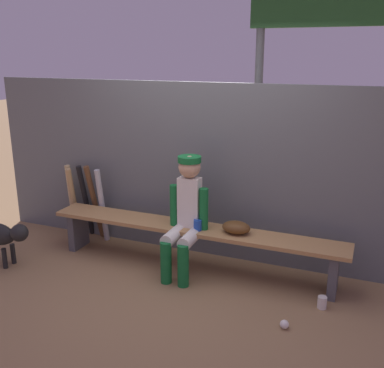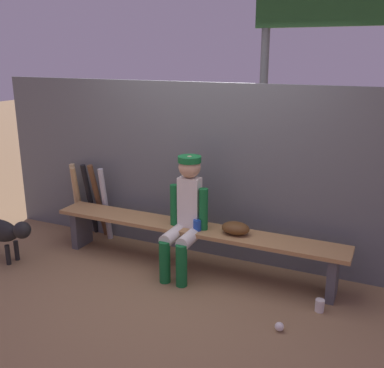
# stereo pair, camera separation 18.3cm
# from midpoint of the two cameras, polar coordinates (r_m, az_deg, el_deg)

# --- Properties ---
(ground_plane) EXTENTS (30.00, 30.00, 0.00)m
(ground_plane) POSITION_cam_midpoint_polar(r_m,az_deg,el_deg) (4.78, 1.11, -10.59)
(ground_plane) COLOR olive
(chainlink_fence) EXTENTS (5.28, 0.03, 1.88)m
(chainlink_fence) POSITION_cam_midpoint_polar(r_m,az_deg,el_deg) (4.79, 3.11, 1.51)
(chainlink_fence) COLOR #595E63
(chainlink_fence) RESTS_ON ground_plane
(dugout_bench) EXTENTS (3.12, 0.36, 0.46)m
(dugout_bench) POSITION_cam_midpoint_polar(r_m,az_deg,el_deg) (4.62, 1.14, -6.45)
(dugout_bench) COLOR #AD7F4C
(dugout_bench) RESTS_ON ground_plane
(player_seated) EXTENTS (0.41, 0.55, 1.20)m
(player_seated) POSITION_cam_midpoint_polar(r_m,az_deg,el_deg) (4.43, 0.28, -3.60)
(player_seated) COLOR silver
(player_seated) RESTS_ON ground_plane
(baseball_glove) EXTENTS (0.28, 0.20, 0.12)m
(baseball_glove) POSITION_cam_midpoint_polar(r_m,az_deg,el_deg) (4.41, 6.74, -5.59)
(baseball_glove) COLOR #593819
(baseball_glove) RESTS_ON dugout_bench
(bat_aluminum_silver) EXTENTS (0.09, 0.18, 0.89)m
(bat_aluminum_silver) POSITION_cam_midpoint_polar(r_m,az_deg,el_deg) (5.36, -9.97, -2.59)
(bat_aluminum_silver) COLOR #B7B7BC
(bat_aluminum_silver) RESTS_ON ground_plane
(bat_wood_dark) EXTENTS (0.11, 0.28, 0.93)m
(bat_wood_dark) POSITION_cam_midpoint_polar(r_m,az_deg,el_deg) (5.45, -10.85, -2.13)
(bat_wood_dark) COLOR brown
(bat_wood_dark) RESTS_ON ground_plane
(bat_aluminum_black) EXTENTS (0.10, 0.23, 0.90)m
(bat_aluminum_black) POSITION_cam_midpoint_polar(r_m,az_deg,el_deg) (5.57, -11.91, -1.92)
(bat_aluminum_black) COLOR black
(bat_aluminum_black) RESTS_ON ground_plane
(bat_wood_tan) EXTENTS (0.08, 0.21, 0.87)m
(bat_wood_tan) POSITION_cam_midpoint_polar(r_m,az_deg,el_deg) (5.60, -13.32, -2.09)
(bat_wood_tan) COLOR tan
(bat_wood_tan) RESTS_ON ground_plane
(bat_wood_natural) EXTENTS (0.07, 0.15, 0.88)m
(bat_wood_natural) POSITION_cam_midpoint_polar(r_m,az_deg,el_deg) (5.70, -13.57, -1.73)
(bat_wood_natural) COLOR tan
(bat_wood_natural) RESTS_ON ground_plane
(baseball) EXTENTS (0.07, 0.07, 0.07)m
(baseball) POSITION_cam_midpoint_polar(r_m,az_deg,el_deg) (3.88, 12.41, -17.27)
(baseball) COLOR white
(baseball) RESTS_ON ground_plane
(cup_on_ground) EXTENTS (0.08, 0.08, 0.11)m
(cup_on_ground) POSITION_cam_midpoint_polar(r_m,az_deg,el_deg) (4.21, 17.14, -14.52)
(cup_on_ground) COLOR silver
(cup_on_ground) RESTS_ON ground_plane
(cup_on_bench) EXTENTS (0.08, 0.08, 0.11)m
(cup_on_bench) POSITION_cam_midpoint_polar(r_m,az_deg,el_deg) (4.47, 1.84, -5.25)
(cup_on_bench) COLOR #1E47AD
(cup_on_bench) RESTS_ON dugout_bench
(scoreboard) EXTENTS (2.31, 0.27, 3.47)m
(scoreboard) POSITION_cam_midpoint_polar(r_m,az_deg,el_deg) (5.47, 20.67, 18.29)
(scoreboard) COLOR #3F3F42
(scoreboard) RESTS_ON ground_plane
(dog) EXTENTS (0.84, 0.20, 0.49)m
(dog) POSITION_cam_midpoint_polar(r_m,az_deg,el_deg) (5.17, -21.96, -5.61)
(dog) COLOR black
(dog) RESTS_ON ground_plane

